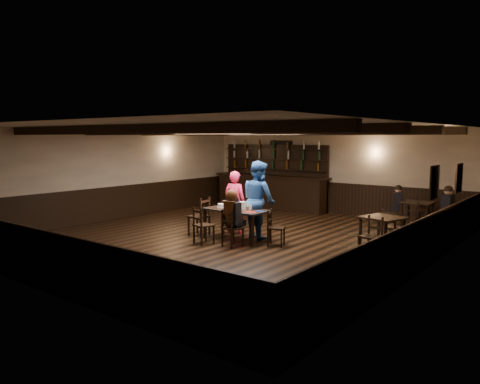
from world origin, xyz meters
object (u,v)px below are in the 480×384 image
Objects in this scene: woman_pink at (235,202)px; dining_table at (237,212)px; cake at (222,206)px; chair_near_right at (230,225)px; bar_counter at (271,187)px; man_blue at (259,200)px; chair_near_left at (201,223)px.

dining_table is at bearing 120.89° from woman_pink.
dining_table is 6.08× the size of cake.
woman_pink is at bearing 124.36° from chair_near_right.
dining_table is at bearing -64.84° from bar_counter.
chair_near_right is at bearing 116.40° from man_blue.
bar_counter reaches higher than dining_table.
woman_pink is 0.85× the size of man_blue.
man_blue is (0.82, -0.10, 0.14)m from woman_pink.
dining_table is 0.83× the size of man_blue.
dining_table is 0.49m from cake.
cake is (0.08, -0.61, -0.01)m from woman_pink.
chair_near_left is at bearing 85.92° from woman_pink.
bar_counter reaches higher than cake.
woman_pink is 4.56m from bar_counter.
chair_near_right is 0.19× the size of bar_counter.
dining_table is 1.87× the size of chair_near_right.
dining_table is at bearing 87.10° from man_blue.
woman_pink is (-0.56, 0.64, 0.13)m from dining_table.
man_blue is at bearing 162.79° from woman_pink.
man_blue reaches higher than chair_near_right.
man_blue is 7.29× the size of cake.
chair_near_right is 1.11m from cake.
cake is at bearing 176.23° from dining_table.
woman_pink is (-0.89, 1.30, 0.31)m from chair_near_right.
bar_counter is (-2.61, 5.52, 0.23)m from chair_near_right.
dining_table is 0.66m from man_blue.
cake is at bearing 87.19° from woman_pink.
dining_table is at bearing 64.22° from chair_near_left.
bar_counter is (-1.80, 4.82, -0.06)m from cake.
chair_near_left is at bearing -71.66° from bar_counter.
bar_counter reaches higher than woman_pink.
man_blue reaches higher than chair_near_left.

